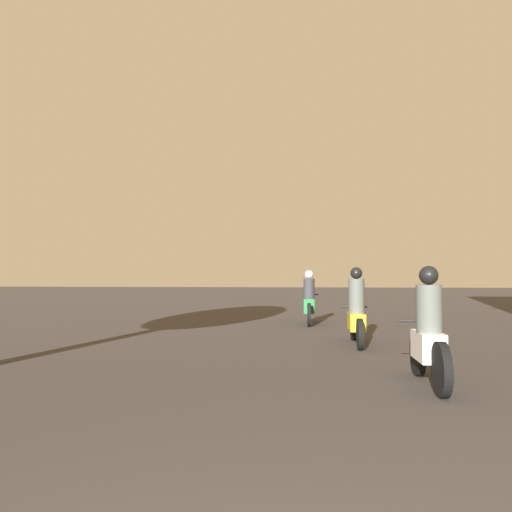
% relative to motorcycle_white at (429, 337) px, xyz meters
% --- Properties ---
extents(motorcycle_white, '(0.60, 1.90, 1.52)m').
position_rel_motorcycle_white_xyz_m(motorcycle_white, '(0.00, 0.00, 0.00)').
color(motorcycle_white, black).
rests_on(motorcycle_white, ground_plane).
extents(motorcycle_yellow, '(0.60, 2.05, 1.57)m').
position_rel_motorcycle_white_xyz_m(motorcycle_yellow, '(-0.56, 3.71, 0.01)').
color(motorcycle_yellow, black).
rests_on(motorcycle_yellow, ground_plane).
extents(motorcycle_green, '(0.60, 2.12, 1.56)m').
position_rel_motorcycle_white_xyz_m(motorcycle_green, '(-1.52, 8.00, 0.01)').
color(motorcycle_green, black).
rests_on(motorcycle_green, ground_plane).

